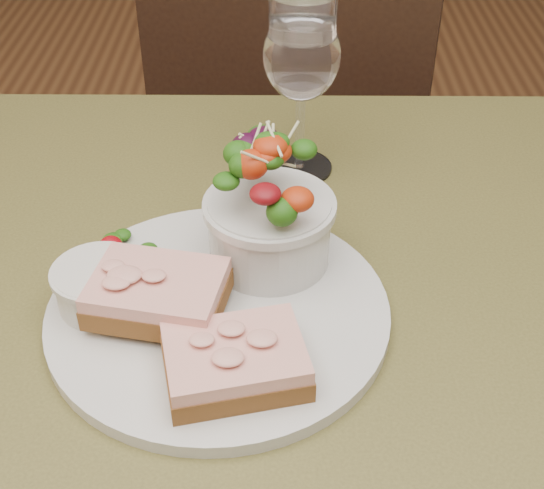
{
  "coord_description": "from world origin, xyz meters",
  "views": [
    {
      "loc": [
        0.02,
        -0.46,
        1.18
      ],
      "look_at": [
        0.01,
        0.02,
        0.81
      ],
      "focal_mm": 50.0,
      "sensor_mm": 36.0,
      "label": 1
    }
  ],
  "objects_px": {
    "sandwich_front": "(235,361)",
    "wine_glass": "(302,61)",
    "chair_far": "(303,234)",
    "sandwich_back": "(158,293)",
    "cafe_table": "(259,397)",
    "ramekin": "(99,285)",
    "dinner_plate": "(219,312)",
    "salad_bowl": "(269,203)"
  },
  "relations": [
    {
      "from": "cafe_table",
      "to": "dinner_plate",
      "type": "xyz_separation_m",
      "value": [
        -0.03,
        -0.0,
        0.11
      ]
    },
    {
      "from": "ramekin",
      "to": "salad_bowl",
      "type": "relative_size",
      "value": 0.55
    },
    {
      "from": "cafe_table",
      "to": "sandwich_back",
      "type": "relative_size",
      "value": 6.84
    },
    {
      "from": "salad_bowl",
      "to": "wine_glass",
      "type": "height_order",
      "value": "wine_glass"
    },
    {
      "from": "dinner_plate",
      "to": "sandwich_front",
      "type": "xyz_separation_m",
      "value": [
        0.02,
        -0.07,
        0.02
      ]
    },
    {
      "from": "sandwich_front",
      "to": "wine_glass",
      "type": "xyz_separation_m",
      "value": [
        0.05,
        0.31,
        0.1
      ]
    },
    {
      "from": "sandwich_front",
      "to": "wine_glass",
      "type": "relative_size",
      "value": 0.67
    },
    {
      "from": "cafe_table",
      "to": "dinner_plate",
      "type": "relative_size",
      "value": 2.84
    },
    {
      "from": "cafe_table",
      "to": "wine_glass",
      "type": "distance_m",
      "value": 0.32
    },
    {
      "from": "dinner_plate",
      "to": "salad_bowl",
      "type": "distance_m",
      "value": 0.1
    },
    {
      "from": "cafe_table",
      "to": "wine_glass",
      "type": "relative_size",
      "value": 4.57
    },
    {
      "from": "chair_far",
      "to": "sandwich_front",
      "type": "distance_m",
      "value": 0.93
    },
    {
      "from": "sandwich_back",
      "to": "wine_glass",
      "type": "xyz_separation_m",
      "value": [
        0.12,
        0.24,
        0.09
      ]
    },
    {
      "from": "cafe_table",
      "to": "sandwich_front",
      "type": "relative_size",
      "value": 6.87
    },
    {
      "from": "sandwich_back",
      "to": "chair_far",
      "type": "bearing_deg",
      "value": 89.74
    },
    {
      "from": "sandwich_back",
      "to": "salad_bowl",
      "type": "distance_m",
      "value": 0.12
    },
    {
      "from": "sandwich_front",
      "to": "ramekin",
      "type": "relative_size",
      "value": 1.68
    },
    {
      "from": "cafe_table",
      "to": "sandwich_back",
      "type": "height_order",
      "value": "sandwich_back"
    },
    {
      "from": "cafe_table",
      "to": "wine_glass",
      "type": "bearing_deg",
      "value": 80.55
    },
    {
      "from": "dinner_plate",
      "to": "sandwich_front",
      "type": "height_order",
      "value": "sandwich_front"
    },
    {
      "from": "sandwich_front",
      "to": "wine_glass",
      "type": "distance_m",
      "value": 0.32
    },
    {
      "from": "sandwich_back",
      "to": "wine_glass",
      "type": "relative_size",
      "value": 0.67
    },
    {
      "from": "chair_far",
      "to": "salad_bowl",
      "type": "relative_size",
      "value": 7.09
    },
    {
      "from": "cafe_table",
      "to": "ramekin",
      "type": "bearing_deg",
      "value": 178.94
    },
    {
      "from": "cafe_table",
      "to": "sandwich_front",
      "type": "xyz_separation_m",
      "value": [
        -0.01,
        -0.08,
        0.13
      ]
    },
    {
      "from": "cafe_table",
      "to": "dinner_plate",
      "type": "height_order",
      "value": "dinner_plate"
    },
    {
      "from": "chair_far",
      "to": "sandwich_back",
      "type": "height_order",
      "value": "chair_far"
    },
    {
      "from": "sandwich_front",
      "to": "chair_far",
      "type": "bearing_deg",
      "value": 71.15
    },
    {
      "from": "sandwich_front",
      "to": "ramekin",
      "type": "height_order",
      "value": "ramekin"
    },
    {
      "from": "sandwich_back",
      "to": "wine_glass",
      "type": "height_order",
      "value": "wine_glass"
    },
    {
      "from": "salad_bowl",
      "to": "wine_glass",
      "type": "xyz_separation_m",
      "value": [
        0.03,
        0.17,
        0.05
      ]
    },
    {
      "from": "sandwich_front",
      "to": "salad_bowl",
      "type": "xyz_separation_m",
      "value": [
        0.02,
        0.14,
        0.04
      ]
    },
    {
      "from": "chair_far",
      "to": "sandwich_back",
      "type": "bearing_deg",
      "value": 93.49
    },
    {
      "from": "dinner_plate",
      "to": "ramekin",
      "type": "relative_size",
      "value": 4.04
    },
    {
      "from": "cafe_table",
      "to": "ramekin",
      "type": "relative_size",
      "value": 11.5
    },
    {
      "from": "chair_far",
      "to": "dinner_plate",
      "type": "height_order",
      "value": "chair_far"
    },
    {
      "from": "sandwich_front",
      "to": "sandwich_back",
      "type": "height_order",
      "value": "sandwich_back"
    },
    {
      "from": "ramekin",
      "to": "wine_glass",
      "type": "xyz_separation_m",
      "value": [
        0.17,
        0.23,
        0.09
      ]
    },
    {
      "from": "sandwich_front",
      "to": "salad_bowl",
      "type": "height_order",
      "value": "salad_bowl"
    },
    {
      "from": "ramekin",
      "to": "sandwich_front",
      "type": "bearing_deg",
      "value": -34.57
    },
    {
      "from": "ramekin",
      "to": "dinner_plate",
      "type": "bearing_deg",
      "value": -2.04
    },
    {
      "from": "sandwich_front",
      "to": "sandwich_back",
      "type": "relative_size",
      "value": 1.0
    }
  ]
}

